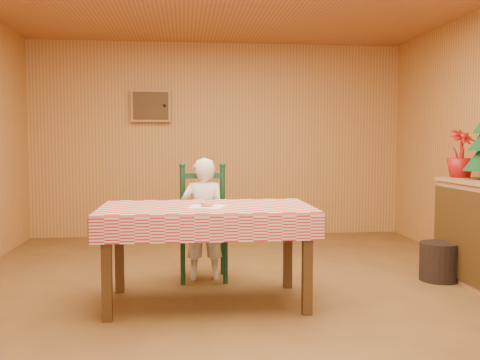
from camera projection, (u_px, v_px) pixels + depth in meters
name	position (u px, v px, depth m)	size (l,w,h in m)	color
ground	(243.00, 298.00, 4.36)	(6.00, 6.00, 0.00)	brown
cabin_walls	(236.00, 80.00, 4.76)	(5.10, 6.05, 2.65)	#C28746
dining_table	(207.00, 216.00, 4.18)	(1.66, 0.96, 0.77)	#472D13
ladder_chair	(203.00, 224.00, 4.97)	(0.44, 0.40, 1.08)	#10311A
seated_child	(203.00, 219.00, 4.91)	(0.41, 0.27, 1.12)	white
napkin	(207.00, 206.00, 4.12)	(0.26, 0.26, 0.00)	white
donut	(207.00, 204.00, 4.12)	(0.10, 0.10, 0.03)	#CE8A4A
flower_arrangement	(461.00, 153.00, 5.12)	(0.26, 0.26, 0.46)	#A50F11
storage_bin	(439.00, 262.00, 4.89)	(0.35, 0.35, 0.35)	black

